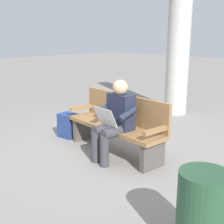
# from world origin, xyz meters

# --- Properties ---
(ground_plane) EXTENTS (40.00, 40.00, 0.00)m
(ground_plane) POSITION_xyz_m (0.00, 0.00, 0.00)
(ground_plane) COLOR gray
(bench_near) EXTENTS (1.83, 0.61, 0.90)m
(bench_near) POSITION_xyz_m (-0.01, -0.07, 0.46)
(bench_near) COLOR olive
(bench_near) RESTS_ON ground
(person_seated) EXTENTS (0.59, 0.59, 1.18)m
(person_seated) POSITION_xyz_m (-0.20, 0.18, 0.63)
(person_seated) COLOR #1E2338
(person_seated) RESTS_ON ground
(backpack) EXTENTS (0.33, 0.33, 0.43)m
(backpack) POSITION_xyz_m (1.10, 0.07, 0.21)
(backpack) COLOR navy
(backpack) RESTS_ON ground
(support_pillar) EXTENTS (0.51, 0.51, 3.71)m
(support_pillar) POSITION_xyz_m (0.71, -2.76, 1.85)
(support_pillar) COLOR #B2AFA8
(support_pillar) RESTS_ON ground
(trash_bin) EXTENTS (0.42, 0.42, 0.75)m
(trash_bin) POSITION_xyz_m (-2.11, 1.11, 0.38)
(trash_bin) COLOR #23472D
(trash_bin) RESTS_ON ground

